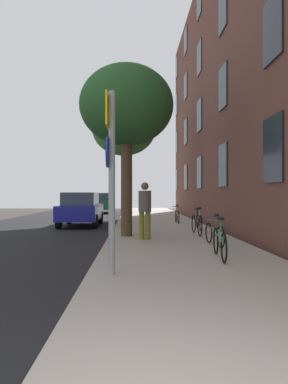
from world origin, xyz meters
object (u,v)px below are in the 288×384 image
object	(u,v)px
bicycle_3	(199,221)
bicycle_4	(177,216)
bicycle_0	(220,242)
car_0	(81,209)
sign_post	(111,167)
tree_far	(124,129)
tree_near	(127,107)
bicycle_1	(215,233)
traffic_light	(129,180)
car_1	(102,203)
bicycle_2	(197,224)
pedestrian_0	(145,207)

from	to	relation	value
bicycle_3	bicycle_4	distance (m)	3.43
bicycle_0	car_0	bearing A→B (deg)	115.88
sign_post	bicycle_3	distance (m)	8.40
tree_far	bicycle_4	size ratio (longest dim) A/B	4.19
tree_near	bicycle_0	size ratio (longest dim) A/B	3.38
bicycle_1	bicycle_3	world-z (taller)	bicycle_3
traffic_light	car_0	bearing A→B (deg)	-103.35
bicycle_1	bicycle_3	bearing A→B (deg)	85.09
traffic_light	bicycle_4	bearing A→B (deg)	-73.87
tree_far	car_1	bearing A→B (deg)	103.74
bicycle_0	traffic_light	bearing A→B (deg)	97.17
bicycle_4	sign_post	bearing A→B (deg)	-103.14
car_0	bicycle_2	bearing A→B (deg)	-44.31
tree_near	bicycle_3	distance (m)	5.38
bicycle_0	pedestrian_0	world-z (taller)	pedestrian_0
bicycle_1	tree_far	bearing A→B (deg)	104.75
sign_post	bicycle_1	xyz separation A→B (m)	(2.69, 3.41, -1.59)
bicycle_1	pedestrian_0	bearing A→B (deg)	144.99
traffic_light	car_1	distance (m)	3.76
bicycle_1	traffic_light	bearing A→B (deg)	99.16
bicycle_0	pedestrian_0	distance (m)	3.70
tree_far	bicycle_1	xyz separation A→B (m)	(2.85, -10.81, -4.92)
tree_near	pedestrian_0	xyz separation A→B (m)	(0.60, -0.96, -3.42)
bicycle_3	bicycle_4	bearing A→B (deg)	97.88
traffic_light	bicycle_0	bearing A→B (deg)	-82.83
traffic_light	car_1	xyz separation A→B (m)	(-2.19, 2.50, -1.76)
bicycle_4	car_1	size ratio (longest dim) A/B	0.42
tree_near	car_0	world-z (taller)	tree_near
bicycle_2	car_0	world-z (taller)	car_0
bicycle_2	bicycle_3	bearing A→B (deg)	76.31
pedestrian_0	traffic_light	bearing A→B (deg)	92.80
tree_near	bicycle_4	distance (m)	7.16
bicycle_2	car_1	size ratio (longest dim) A/B	0.44
car_1	bicycle_4	bearing A→B (deg)	-67.28
bicycle_4	tree_far	bearing A→B (deg)	130.95
tree_near	bicycle_4	bearing A→B (deg)	65.74
tree_far	car_1	size ratio (longest dim) A/B	1.75
traffic_light	sign_post	bearing A→B (deg)	-90.09
bicycle_3	pedestrian_0	bearing A→B (deg)	-128.07
pedestrian_0	car_0	xyz separation A→B (m)	(-2.91, 5.97, -0.31)
bicycle_4	pedestrian_0	bearing A→B (deg)	-106.02
bicycle_0	car_1	distance (m)	21.39
tree_near	bicycle_0	world-z (taller)	tree_near
traffic_light	bicycle_4	size ratio (longest dim) A/B	2.21
tree_far	bicycle_3	xyz separation A→B (m)	(3.21, -6.56, -4.92)
car_1	bicycle_1	bearing A→B (deg)	-75.68
sign_post	tree_near	size ratio (longest dim) A/B	0.56
bicycle_3	car_0	xyz separation A→B (m)	(-5.19, 3.06, 0.37)
bicycle_0	bicycle_4	distance (m)	9.60
bicycle_3	car_0	bearing A→B (deg)	149.53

